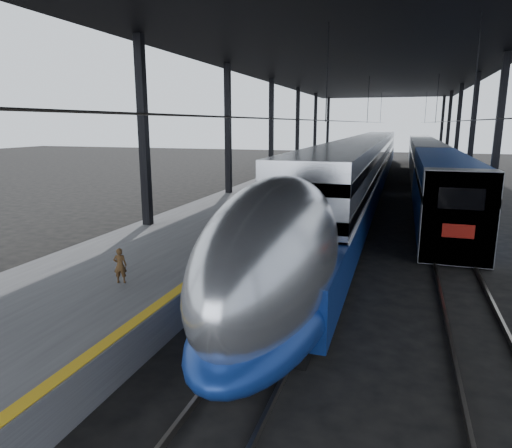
% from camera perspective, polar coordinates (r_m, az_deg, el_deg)
% --- Properties ---
extents(ground, '(160.00, 160.00, 0.00)m').
position_cam_1_polar(ground, '(14.41, -3.29, -9.54)').
color(ground, black).
rests_on(ground, ground).
extents(platform, '(6.00, 80.00, 1.00)m').
position_cam_1_polar(platform, '(33.87, 3.30, 4.13)').
color(platform, '#4C4C4F').
rests_on(platform, ground).
extents(yellow_strip, '(0.30, 80.00, 0.01)m').
position_cam_1_polar(yellow_strip, '(33.22, 8.01, 4.75)').
color(yellow_strip, gold).
rests_on(yellow_strip, platform).
extents(rails, '(6.52, 80.00, 0.16)m').
position_cam_1_polar(rails, '(32.89, 16.92, 2.62)').
color(rails, slate).
rests_on(rails, ground).
extents(canopy, '(18.00, 75.00, 9.47)m').
position_cam_1_polar(canopy, '(32.80, 13.18, 18.66)').
color(canopy, black).
rests_on(canopy, ground).
extents(tgv_train, '(3.00, 65.20, 4.30)m').
position_cam_1_polar(tgv_train, '(38.14, 13.50, 7.03)').
color(tgv_train, '#B7B9BF').
rests_on(tgv_train, ground).
extents(second_train, '(2.69, 56.05, 3.70)m').
position_cam_1_polar(second_train, '(45.60, 20.57, 7.25)').
color(second_train, navy).
rests_on(second_train, ground).
extents(child, '(0.42, 0.34, 1.01)m').
position_cam_1_polar(child, '(13.38, -16.62, -4.98)').
color(child, '#4E331A').
rests_on(child, platform).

